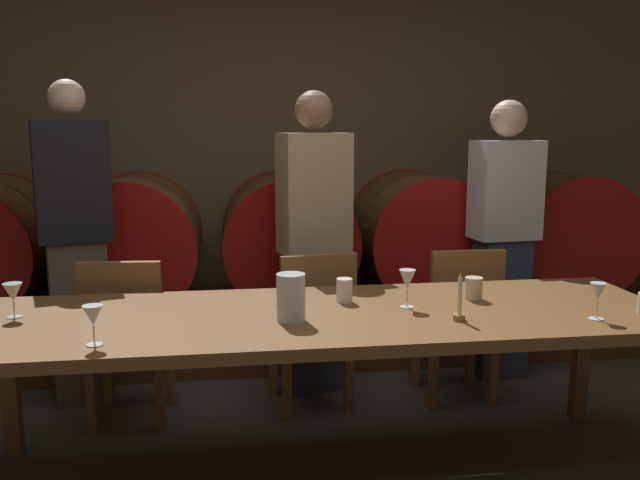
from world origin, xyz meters
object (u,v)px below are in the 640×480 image
(guest_right, at_px, (503,238))
(wine_glass_far_left, at_px, (13,293))
(wine_glass_far_right, at_px, (598,293))
(candle_center, at_px, (459,307))
(wine_barrel_far_right, at_px, (556,232))
(wine_glass_center_left, at_px, (93,317))
(wine_barrel_left, at_px, (134,242))
(chair_center, at_px, (313,323))
(pitcher, at_px, (291,298))
(guest_center, at_px, (314,240))
(wine_barrel_center, at_px, (286,238))
(chair_left, at_px, (127,333))
(chair_right, at_px, (459,317))
(wine_barrel_right, at_px, (419,235))
(dining_table, at_px, (324,326))
(cup_center, at_px, (474,288))
(guest_left, at_px, (76,241))
(cup_left, at_px, (344,290))
(wine_glass_center_right, at_px, (407,281))

(guest_right, bearing_deg, wine_glass_far_left, 15.52)
(wine_glass_far_right, bearing_deg, candle_center, 173.21)
(wine_barrel_far_right, relative_size, wine_glass_center_left, 6.01)
(wine_barrel_left, relative_size, candle_center, 4.42)
(chair_center, xyz_separation_m, pitcher, (-0.20, -0.82, 0.36))
(wine_glass_far_left, bearing_deg, guest_center, 33.77)
(wine_barrel_center, relative_size, wine_glass_far_left, 6.17)
(chair_left, distance_m, chair_right, 1.77)
(chair_right, height_order, pitcher, pitcher)
(chair_left, height_order, chair_center, same)
(wine_glass_center_left, bearing_deg, pitcher, 15.69)
(wine_barrel_right, distance_m, pitcher, 2.07)
(wine_barrel_right, xyz_separation_m, chair_center, (-0.86, -0.95, -0.30))
(chair_right, bearing_deg, guest_center, -21.68)
(dining_table, bearing_deg, cup_center, 9.64)
(wine_barrel_left, xyz_separation_m, guest_right, (2.24, -0.60, 0.07))
(cup_center, bearing_deg, dining_table, -170.36)
(wine_barrel_far_right, height_order, chair_right, wine_barrel_far_right)
(guest_left, height_order, cup_left, guest_left)
(wine_barrel_left, xyz_separation_m, dining_table, (0.99, -1.67, -0.10))
(dining_table, relative_size, chair_center, 3.37)
(wine_barrel_far_right, height_order, wine_glass_center_left, wine_barrel_far_right)
(wine_glass_far_left, xyz_separation_m, wine_glass_center_right, (1.64, -0.08, 0.02))
(wine_glass_center_right, height_order, cup_left, wine_glass_center_right)
(chair_right, bearing_deg, dining_table, 39.46)
(wine_barrel_right, height_order, chair_right, wine_barrel_right)
(chair_left, relative_size, candle_center, 4.39)
(dining_table, distance_m, guest_right, 1.65)
(chair_left, height_order, cup_left, chair_left)
(chair_right, relative_size, pitcher, 4.54)
(guest_center, bearing_deg, wine_barrel_right, -153.94)
(chair_right, distance_m, wine_glass_center_right, 0.93)
(pitcher, bearing_deg, wine_glass_far_right, -7.16)
(wine_barrel_center, xyz_separation_m, guest_right, (1.25, -0.60, 0.07))
(pitcher, relative_size, wine_glass_far_left, 1.35)
(chair_left, bearing_deg, guest_right, -165.05)
(chair_right, relative_size, guest_center, 0.51)
(chair_left, distance_m, cup_center, 1.73)
(wine_barrel_right, xyz_separation_m, candle_center, (-0.38, -1.86, 0.02))
(wine_barrel_far_right, distance_m, wine_glass_far_left, 3.53)
(chair_right, distance_m, wine_glass_far_left, 2.25)
(guest_center, relative_size, wine_glass_far_right, 11.31)
(dining_table, relative_size, chair_right, 3.37)
(dining_table, bearing_deg, candle_center, -20.08)
(wine_glass_far_right, bearing_deg, wine_barrel_far_right, 67.04)
(wine_barrel_left, relative_size, cup_center, 8.72)
(wine_barrel_right, xyz_separation_m, dining_table, (-0.91, -1.67, -0.10))
(guest_center, bearing_deg, wine_barrel_left, -44.11)
(chair_center, height_order, candle_center, candle_center)
(cup_center, bearing_deg, chair_right, 75.30)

